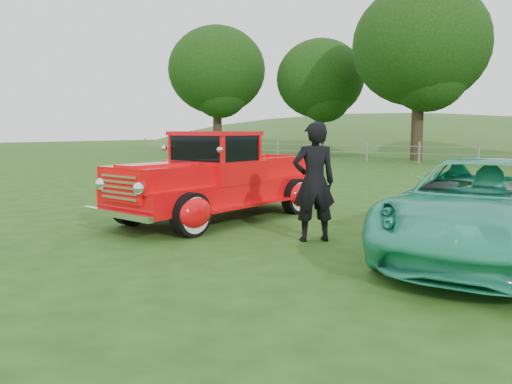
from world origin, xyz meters
The scene contains 9 objects.
ground centered at (0.00, 0.00, 0.00)m, with size 140.00×140.00×0.00m, color #244512.
distant_hills centered at (-4.08, 59.46, -4.55)m, with size 116.00×60.00×18.00m.
fence_line centered at (0.00, 22.00, 0.60)m, with size 48.00×0.12×1.20m.
tree_far_west centered at (-20.00, 26.00, 6.49)m, with size 7.60×7.60×9.93m.
tree_mid_west centered at (-12.00, 28.00, 5.55)m, with size 6.40×6.40×8.46m.
tree_near_west centered at (-4.00, 25.00, 6.80)m, with size 8.00×8.00×10.42m.
red_pickup centered at (-1.60, 2.23, 0.80)m, with size 2.60×5.13×1.78m.
teal_sedan centered at (3.42, 1.92, 0.70)m, with size 2.32×5.03×1.40m, color #2BAF83.
man centered at (0.93, 1.51, 0.97)m, with size 0.71×0.46×1.94m, color black.
Camera 1 is at (4.56, -5.70, 1.79)m, focal length 35.00 mm.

